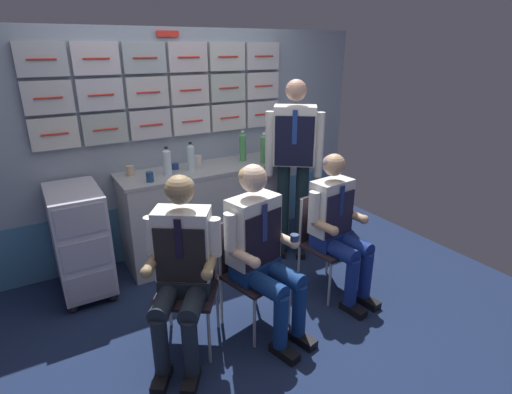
% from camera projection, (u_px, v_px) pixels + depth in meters
% --- Properties ---
extents(ground, '(4.80, 4.80, 0.04)m').
position_uv_depth(ground, '(242.00, 317.00, 3.18)').
color(ground, '#192545').
extents(galley_bulkhead, '(4.20, 0.14, 2.15)m').
position_uv_depth(galley_bulkhead, '(172.00, 141.00, 3.88)').
color(galley_bulkhead, '#8D9BAF').
rests_on(galley_bulkhead, ground).
extents(galley_counter, '(1.65, 0.53, 0.90)m').
position_uv_depth(galley_counter, '(208.00, 211.00, 4.00)').
color(galley_counter, '#ADAFB2').
rests_on(galley_counter, ground).
extents(service_trolley, '(0.40, 0.65, 0.92)m').
position_uv_depth(service_trolley, '(80.00, 239.00, 3.33)').
color(service_trolley, black).
rests_on(service_trolley, ground).
extents(folding_chair_left, '(0.56, 0.56, 0.82)m').
position_uv_depth(folding_chair_left, '(189.00, 274.00, 2.79)').
color(folding_chair_left, '#A8AAAF').
rests_on(folding_chair_left, ground).
extents(crew_member_left, '(0.61, 0.68, 1.25)m').
position_uv_depth(crew_member_left, '(181.00, 263.00, 2.58)').
color(crew_member_left, black).
rests_on(crew_member_left, ground).
extents(folding_chair_center, '(0.48, 0.48, 0.82)m').
position_uv_depth(folding_chair_center, '(246.00, 261.00, 2.96)').
color(folding_chair_center, '#A8AAAF').
rests_on(folding_chair_center, ground).
extents(crew_member_center, '(0.52, 0.67, 1.26)m').
position_uv_depth(crew_member_center, '(261.00, 246.00, 2.79)').
color(crew_member_center, black).
rests_on(crew_member_center, ground).
extents(folding_chair_near_trolley, '(0.44, 0.45, 0.82)m').
position_uv_depth(folding_chair_near_trolley, '(322.00, 233.00, 3.41)').
color(folding_chair_near_trolley, '#A8AAAF').
rests_on(folding_chair_near_trolley, ground).
extents(crew_member_near_trolley, '(0.48, 0.61, 1.21)m').
position_uv_depth(crew_member_near_trolley, '(338.00, 223.00, 3.24)').
color(crew_member_near_trolley, black).
rests_on(crew_member_near_trolley, ground).
extents(crew_member_standing, '(0.45, 0.41, 1.72)m').
position_uv_depth(crew_member_standing, '(294.00, 155.00, 3.77)').
color(crew_member_standing, black).
rests_on(crew_member_standing, ground).
extents(water_bottle_tall, '(0.07, 0.07, 0.25)m').
position_uv_depth(water_bottle_tall, '(167.00, 161.00, 3.59)').
color(water_bottle_tall, silver).
rests_on(water_bottle_tall, galley_counter).
extents(water_bottle_clear, '(0.07, 0.07, 0.30)m').
position_uv_depth(water_bottle_clear, '(243.00, 147.00, 4.02)').
color(water_bottle_clear, '#489953').
rests_on(water_bottle_clear, galley_counter).
extents(sparkling_bottle_green, '(0.07, 0.07, 0.26)m').
position_uv_depth(sparkling_bottle_green, '(191.00, 157.00, 3.72)').
color(sparkling_bottle_green, silver).
rests_on(sparkling_bottle_green, galley_counter).
extents(water_bottle_short, '(0.07, 0.07, 0.30)m').
position_uv_depth(water_bottle_short, '(264.00, 149.00, 3.94)').
color(water_bottle_short, '#4F9857').
rests_on(water_bottle_short, galley_counter).
extents(espresso_cup_small, '(0.08, 0.08, 0.08)m').
position_uv_depth(espresso_cup_small, '(198.00, 159.00, 3.94)').
color(espresso_cup_small, silver).
rests_on(espresso_cup_small, galley_counter).
extents(coffee_cup_white, '(0.07, 0.07, 0.06)m').
position_uv_depth(coffee_cup_white, '(175.00, 166.00, 3.78)').
color(coffee_cup_white, navy).
rests_on(coffee_cup_white, galley_counter).
extents(paper_cup_tan, '(0.07, 0.07, 0.08)m').
position_uv_depth(paper_cup_tan, '(130.00, 170.00, 3.60)').
color(paper_cup_tan, tan).
rests_on(paper_cup_tan, galley_counter).
extents(coffee_cup_spare, '(0.06, 0.06, 0.09)m').
position_uv_depth(coffee_cup_spare, '(150.00, 177.00, 3.42)').
color(coffee_cup_spare, navy).
rests_on(coffee_cup_spare, galley_counter).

